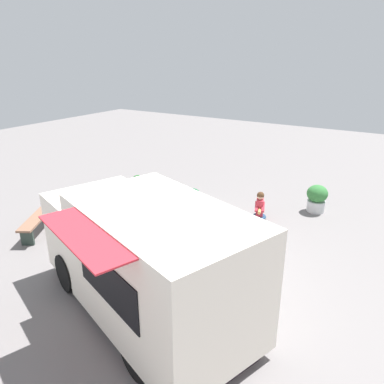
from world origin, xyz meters
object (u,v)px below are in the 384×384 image
at_px(planter_flowering_near, 138,185).
at_px(plaza_bench, 37,221).
at_px(person_customer, 260,208).
at_px(planter_flowering_side, 317,198).
at_px(planter_flowering_far, 193,197).
at_px(food_truck, 143,260).

xyz_separation_m(planter_flowering_near, plaza_bench, (3.94, -0.52, -0.02)).
distance_m(person_customer, planter_flowering_side, 2.07).
bearing_deg(planter_flowering_far, food_truck, 21.45).
xyz_separation_m(planter_flowering_side, plaza_bench, (5.87, -6.49, -0.10)).
distance_m(planter_flowering_near, plaza_bench, 3.97).
bearing_deg(food_truck, plaza_bench, -102.41).
bearing_deg(food_truck, planter_flowering_side, 166.60).
distance_m(person_customer, plaza_bench, 6.70).
relative_size(planter_flowering_near, planter_flowering_side, 0.85).
height_order(planter_flowering_near, planter_flowering_side, planter_flowering_side).
xyz_separation_m(food_truck, planter_flowering_near, (-5.00, -4.32, -0.77)).
relative_size(planter_flowering_side, plaza_bench, 0.53).
bearing_deg(planter_flowering_side, food_truck, -13.40).
bearing_deg(planter_flowering_near, plaza_bench, -7.47).
bearing_deg(planter_flowering_far, planter_flowering_near, -87.32).
xyz_separation_m(planter_flowering_far, planter_flowering_side, (-1.83, 3.66, 0.14)).
bearing_deg(person_customer, food_truck, -2.94).
xyz_separation_m(planter_flowering_near, planter_flowering_side, (-1.93, 5.97, 0.08)).
xyz_separation_m(food_truck, plaza_bench, (-1.06, -4.84, -0.79)).
height_order(food_truck, person_customer, food_truck).
xyz_separation_m(planter_flowering_near, planter_flowering_far, (-0.11, 2.31, -0.06)).
relative_size(planter_flowering_near, planter_flowering_far, 1.18).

